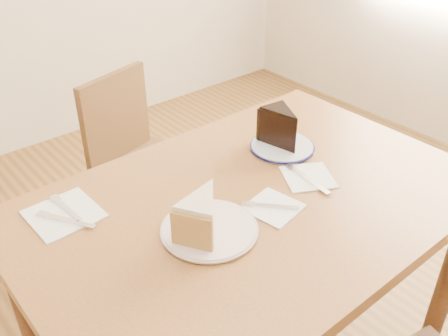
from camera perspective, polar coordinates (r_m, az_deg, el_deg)
table at (r=1.36m, az=3.23°, el=-6.82°), size 1.20×0.80×0.75m
chair_far at (r=2.03m, az=-9.26°, el=0.47°), size 0.48×0.48×0.80m
plate_cream at (r=1.19m, az=-1.68°, el=-7.03°), size 0.22×0.22×0.01m
plate_navy at (r=1.51m, az=6.66°, el=2.42°), size 0.19×0.19×0.01m
carrot_cake at (r=1.16m, az=-2.37°, el=-5.17°), size 0.16×0.15×0.09m
chocolate_cake at (r=1.49m, az=6.74°, el=4.32°), size 0.10×0.13×0.10m
napkin_cream at (r=1.27m, az=5.66°, el=-4.50°), size 0.14×0.14×0.00m
napkin_navy at (r=1.39m, az=9.58°, el=-1.03°), size 0.18×0.18×0.00m
napkin_spare at (r=1.30m, az=-17.83°, el=-5.02°), size 0.17×0.17×0.00m
fork_cream at (r=1.26m, az=5.37°, el=-4.34°), size 0.10×0.11×0.00m
knife_navy at (r=1.38m, az=9.52°, el=-1.22°), size 0.04×0.17×0.00m
fork_spare at (r=1.31m, az=-17.58°, el=-4.41°), size 0.02×0.14×0.00m
knife_spare at (r=1.27m, az=-17.59°, el=-5.69°), size 0.09×0.14×0.00m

